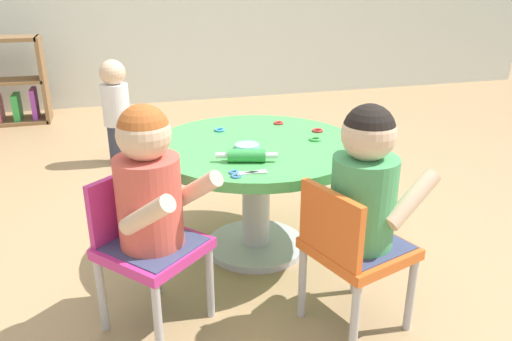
{
  "coord_description": "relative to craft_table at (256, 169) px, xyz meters",
  "views": [
    {
      "loc": [
        -0.55,
        -1.89,
        1.14
      ],
      "look_at": [
        0.0,
        0.0,
        0.37
      ],
      "focal_mm": 34.85,
      "sensor_mm": 36.0,
      "label": 1
    }
  ],
  "objects": [
    {
      "name": "rolling_pin",
      "position": [
        -0.1,
        -0.21,
        0.15
      ],
      "size": [
        0.23,
        0.09,
        0.05
      ],
      "color": "green",
      "rests_on": "craft_table"
    },
    {
      "name": "child_chair_left",
      "position": [
        -0.5,
        -0.37,
        -0.07
      ],
      "size": [
        0.42,
        0.42,
        0.54
      ],
      "color": "#B7B7BC",
      "rests_on": "ground"
    },
    {
      "name": "child_chair_right",
      "position": [
        0.15,
        -0.6,
        -0.07
      ],
      "size": [
        0.38,
        0.38,
        0.54
      ],
      "color": "#B7B7BC",
      "rests_on": "ground"
    },
    {
      "name": "craft_scissors",
      "position": [
        -0.15,
        -0.33,
        0.12
      ],
      "size": [
        0.14,
        0.08,
        0.01
      ],
      "color": "silver",
      "rests_on": "craft_table"
    },
    {
      "name": "playdough_blob_0",
      "position": [
        -0.06,
        -0.06,
        0.13
      ],
      "size": [
        0.1,
        0.1,
        0.02
      ],
      "primitive_type": "cylinder",
      "color": "#8CCCF2",
      "rests_on": "craft_table"
    },
    {
      "name": "cookie_cutter_2",
      "position": [
        -0.11,
        0.21,
        0.13
      ],
      "size": [
        0.05,
        0.05,
        0.01
      ],
      "primitive_type": "torus",
      "color": "#3F99D8",
      "rests_on": "craft_table"
    },
    {
      "name": "seated_child_left",
      "position": [
        -0.47,
        -0.4,
        0.15
      ],
      "size": [
        0.43,
        0.44,
        0.51
      ],
      "color": "#3F4772",
      "rests_on": "ground"
    },
    {
      "name": "cookie_cutter_3",
      "position": [
        0.18,
        0.24,
        0.13
      ],
      "size": [
        0.05,
        0.05,
        0.01
      ],
      "primitive_type": "torus",
      "color": "red",
      "rests_on": "craft_table"
    },
    {
      "name": "toddler_standing",
      "position": [
        -0.54,
        1.31,
        -0.02
      ],
      "size": [
        0.17,
        0.17,
        0.67
      ],
      "color": "#33384C",
      "rests_on": "ground"
    },
    {
      "name": "seated_child_right",
      "position": [
        0.19,
        -0.59,
        0.15
      ],
      "size": [
        0.41,
        0.36,
        0.51
      ],
      "color": "#3F4772",
      "rests_on": "ground"
    },
    {
      "name": "craft_table",
      "position": [
        0.0,
        0.0,
        0.0
      ],
      "size": [
        0.88,
        0.88,
        0.5
      ],
      "color": "silver",
      "rests_on": "ground"
    },
    {
      "name": "cookie_cutter_1",
      "position": [
        0.31,
        0.08,
        0.13
      ],
      "size": [
        0.05,
        0.05,
        0.01
      ],
      "primitive_type": "torus",
      "color": "red",
      "rests_on": "craft_table"
    },
    {
      "name": "cookie_cutter_0",
      "position": [
        0.25,
        -0.04,
        0.13
      ],
      "size": [
        0.05,
        0.05,
        0.01
      ],
      "primitive_type": "torus",
      "color": "#4CB259",
      "rests_on": "craft_table"
    },
    {
      "name": "ground_plane",
      "position": [
        0.0,
        0.0,
        -0.38
      ],
      "size": [
        10.0,
        10.0,
        0.0
      ],
      "primitive_type": "plane",
      "color": "tan"
    }
  ]
}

